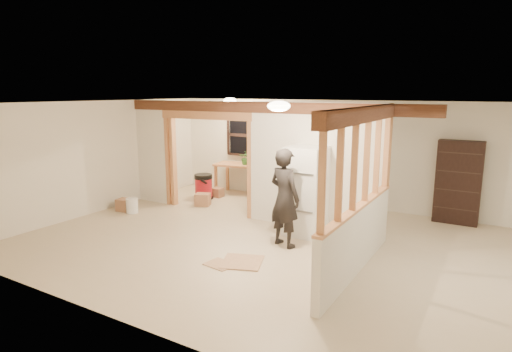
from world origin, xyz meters
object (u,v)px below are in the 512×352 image
Objects in this scene: work_table at (241,179)px; bookshelf at (458,182)px; refrigerator at (306,191)px; woman at (285,198)px; shop_vac at (203,186)px.

bookshelf reaches higher than work_table.
woman is at bearing -94.49° from refrigerator.
woman reaches higher than work_table.
woman is at bearing -54.91° from work_table.
bookshelf reaches higher than refrigerator.
work_table is (-2.72, 2.83, -0.46)m from woman.
woman reaches higher than shop_vac.
refrigerator is 0.77m from woman.
work_table is 5.22m from bookshelf.
work_table is 0.76× the size of bookshelf.
woman is 3.89m from bookshelf.
shop_vac is 5.88m from bookshelf.
refrigerator is at bearing -137.20° from bookshelf.
refrigerator is at bearing -19.66° from shop_vac.
bookshelf reaches higher than shop_vac.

